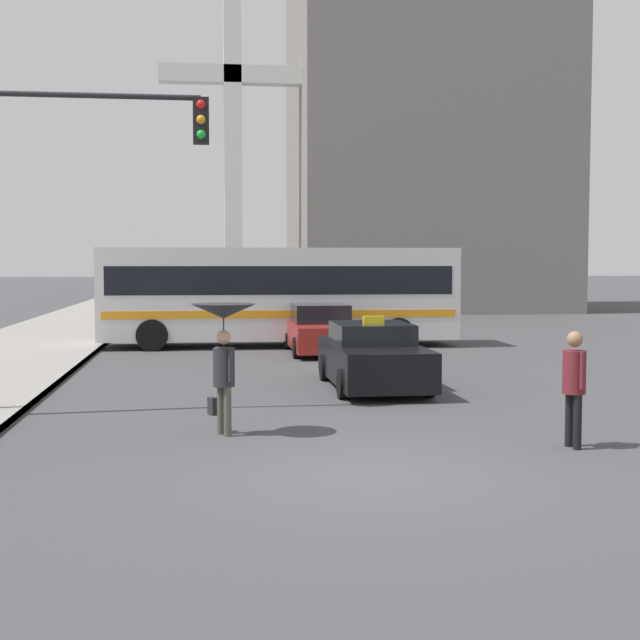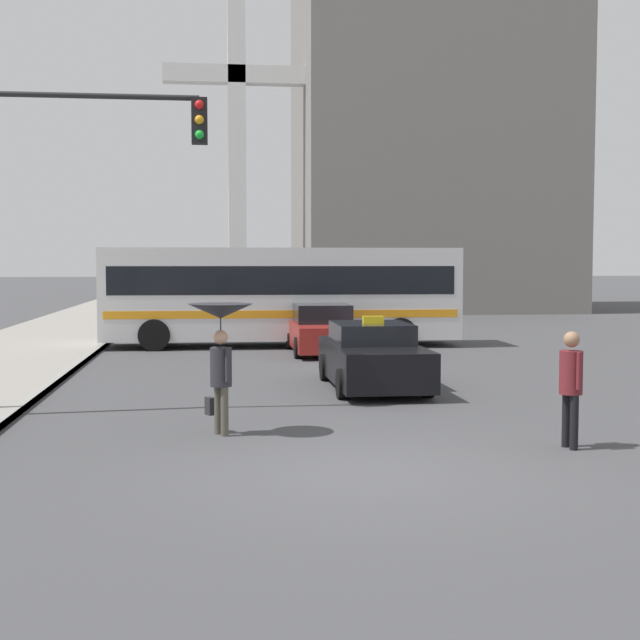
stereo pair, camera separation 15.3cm
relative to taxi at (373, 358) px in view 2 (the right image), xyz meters
The scene contains 9 objects.
ground_plane 7.75m from the taxi, 100.81° to the right, with size 300.00×300.00×0.00m, color #424244.
taxi is the anchor object (origin of this frame).
sedan_red 7.37m from the taxi, 91.36° to the left, with size 1.91×4.30×1.44m.
city_bus 9.82m from the taxi, 97.19° to the left, with size 11.19×2.82×3.12m.
pedestrian_with_umbrella 5.85m from the taxi, 124.20° to the right, with size 1.01×1.01×2.04m.
pedestrian_man 6.62m from the taxi, 74.70° to the right, with size 0.38×0.49×1.69m.
traffic_light 7.11m from the taxi, 156.12° to the right, with size 3.82×0.38×5.86m.
building_tower_near 35.71m from the taxi, 74.28° to the left, with size 14.49×11.41×33.17m.
monument_cross 29.51m from the taxi, 94.31° to the left, with size 7.49×0.90×17.02m.
Camera 2 is at (-1.89, -10.95, 2.69)m, focal length 50.00 mm.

